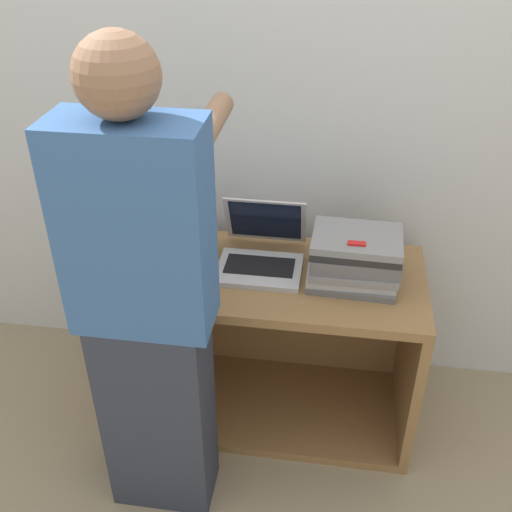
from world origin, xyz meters
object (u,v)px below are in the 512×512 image
(laptop_stack_left, at_px, (168,250))
(laptop_open, at_px, (261,253))
(laptop_stack_right, at_px, (354,258))
(person, at_px, (147,311))

(laptop_stack_left, bearing_deg, laptop_open, 9.48)
(laptop_open, xyz_separation_m, laptop_stack_left, (-0.34, -0.06, 0.02))
(laptop_stack_right, xyz_separation_m, person, (-0.60, -0.43, 0.04))
(laptop_stack_left, height_order, person, person)
(laptop_open, height_order, laptop_stack_right, laptop_open)
(laptop_open, bearing_deg, laptop_stack_right, -9.16)
(laptop_stack_left, relative_size, person, 0.20)
(laptop_open, relative_size, person, 0.20)
(laptop_open, distance_m, laptop_stack_right, 0.34)
(laptop_stack_right, bearing_deg, person, -144.38)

